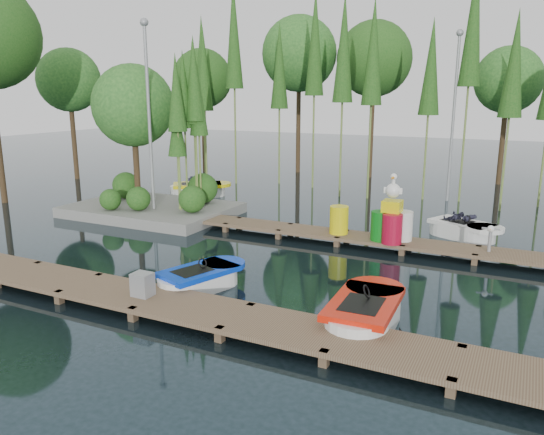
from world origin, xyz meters
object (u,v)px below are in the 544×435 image
at_px(boat_blue, 200,279).
at_px(boat_yellow_far, 199,190).
at_px(utility_cabinet, 143,284).
at_px(yellow_barrel, 339,220).
at_px(drum_cluster, 392,222).
at_px(island, 147,132).
at_px(boat_red, 365,314).

distance_m(boat_blue, boat_yellow_far, 12.01).
distance_m(utility_cabinet, yellow_barrel, 7.32).
height_order(boat_blue, drum_cluster, drum_cluster).
height_order(boat_blue, utility_cabinet, utility_cabinet).
bearing_deg(island, boat_yellow_far, 93.50).
bearing_deg(boat_blue, utility_cabinet, -86.85).
xyz_separation_m(boat_red, drum_cluster, (-0.84, 5.56, 0.64)).
bearing_deg(boat_red, boat_blue, 173.49).
bearing_deg(island, drum_cluster, -5.45).
bearing_deg(boat_red, utility_cabinet, -167.01).
distance_m(boat_red, yellow_barrel, 6.29).
xyz_separation_m(boat_blue, yellow_barrel, (1.68, 5.40, 0.51)).
distance_m(island, boat_blue, 9.46).
bearing_deg(utility_cabinet, island, 127.91).
bearing_deg(boat_yellow_far, boat_red, -58.58).
xyz_separation_m(island, boat_blue, (6.52, -6.20, -2.95)).
xyz_separation_m(utility_cabinet, drum_cluster, (3.85, 6.84, 0.34)).
xyz_separation_m(island, yellow_barrel, (8.19, -0.79, -2.44)).
bearing_deg(utility_cabinet, boat_red, 15.28).
xyz_separation_m(yellow_barrel, drum_cluster, (1.73, -0.16, 0.16)).
height_order(island, yellow_barrel, island).
height_order(boat_red, utility_cabinet, boat_red).
relative_size(island, drum_cluster, 3.27).
height_order(boat_red, drum_cluster, drum_cluster).
bearing_deg(utility_cabinet, boat_blue, 74.26).
bearing_deg(utility_cabinet, drum_cluster, 60.62).
relative_size(boat_blue, yellow_barrel, 2.98).
relative_size(island, boat_yellow_far, 2.23).
bearing_deg(boat_yellow_far, island, -102.07).
distance_m(island, boat_yellow_far, 4.73).
height_order(boat_red, boat_yellow_far, boat_yellow_far).
distance_m(boat_blue, utility_cabinet, 1.69).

